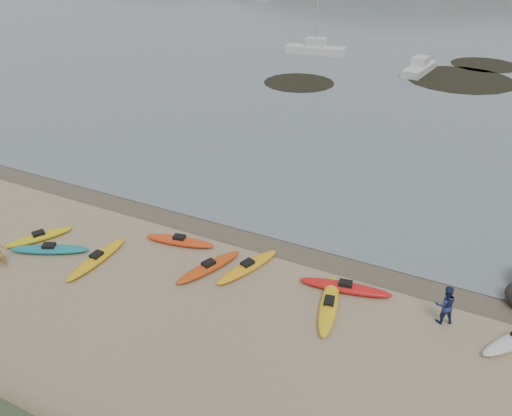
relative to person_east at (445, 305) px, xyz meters
The scene contains 6 objects.
ground 9.60m from the person_east, 165.38° to the left, with size 600.00×600.00×0.00m, color tan.
wet_sand 9.53m from the person_east, 167.13° to the left, with size 60.00×60.00×0.00m, color brown.
kayaks 9.52m from the person_east, behind, with size 23.70×6.56×0.34m.
person_east is the anchor object (origin of this frame).
kelp_mats 37.46m from the person_east, 99.91° to the left, with size 22.63×22.62×0.04m.
moored_boats 84.37m from the person_east, 91.46° to the left, with size 110.10×89.35×1.20m.
Camera 1 is at (9.32, -18.79, 13.45)m, focal length 35.00 mm.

